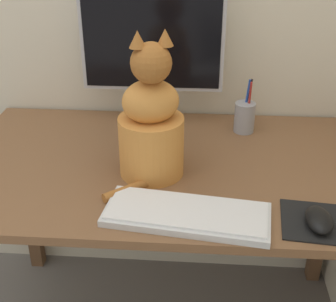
{
  "coord_description": "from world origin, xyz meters",
  "views": [
    {
      "loc": [
        0.09,
        -1.2,
        1.42
      ],
      "look_at": [
        0.01,
        -0.16,
        0.85
      ],
      "focal_mm": 50.0,
      "sensor_mm": 36.0,
      "label": 1
    }
  ],
  "objects_px": {
    "monitor": "(152,46)",
    "pen_cup": "(245,117)",
    "computer_mouse_right": "(319,220)",
    "keyboard": "(187,214)",
    "cat": "(151,124)"
  },
  "relations": [
    {
      "from": "monitor",
      "to": "pen_cup",
      "type": "height_order",
      "value": "monitor"
    },
    {
      "from": "monitor",
      "to": "computer_mouse_right",
      "type": "relative_size",
      "value": 4.57
    },
    {
      "from": "keyboard",
      "to": "pen_cup",
      "type": "distance_m",
      "value": 0.53
    },
    {
      "from": "pen_cup",
      "to": "cat",
      "type": "bearing_deg",
      "value": -133.85
    },
    {
      "from": "monitor",
      "to": "pen_cup",
      "type": "distance_m",
      "value": 0.38
    },
    {
      "from": "computer_mouse_right",
      "to": "cat",
      "type": "relative_size",
      "value": 0.26
    },
    {
      "from": "computer_mouse_right",
      "to": "pen_cup",
      "type": "xyz_separation_m",
      "value": [
        -0.14,
        0.51,
        0.03
      ]
    },
    {
      "from": "keyboard",
      "to": "cat",
      "type": "xyz_separation_m",
      "value": [
        -0.11,
        0.21,
        0.14
      ]
    },
    {
      "from": "computer_mouse_right",
      "to": "keyboard",
      "type": "bearing_deg",
      "value": 177.5
    },
    {
      "from": "monitor",
      "to": "keyboard",
      "type": "relative_size",
      "value": 1.15
    },
    {
      "from": "cat",
      "to": "pen_cup",
      "type": "bearing_deg",
      "value": 26.6
    },
    {
      "from": "cat",
      "to": "monitor",
      "type": "bearing_deg",
      "value": 75.54
    },
    {
      "from": "computer_mouse_right",
      "to": "cat",
      "type": "bearing_deg",
      "value": 152.35
    },
    {
      "from": "keyboard",
      "to": "computer_mouse_right",
      "type": "distance_m",
      "value": 0.32
    },
    {
      "from": "cat",
      "to": "pen_cup",
      "type": "xyz_separation_m",
      "value": [
        0.28,
        0.29,
        -0.1
      ]
    }
  ]
}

